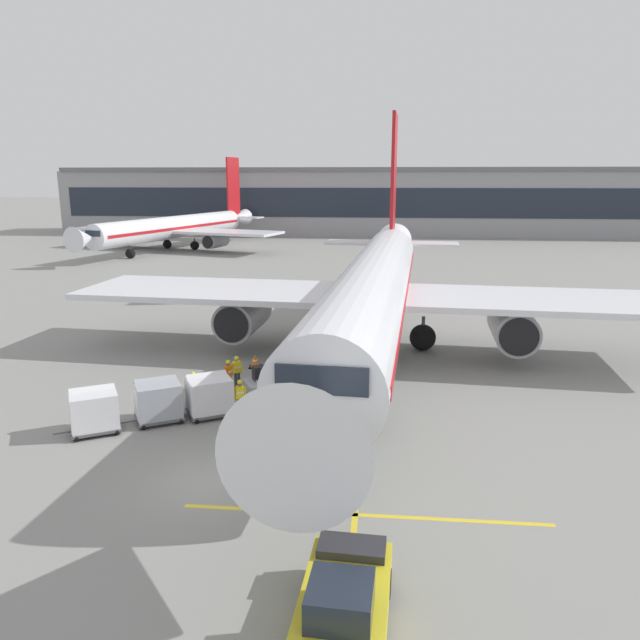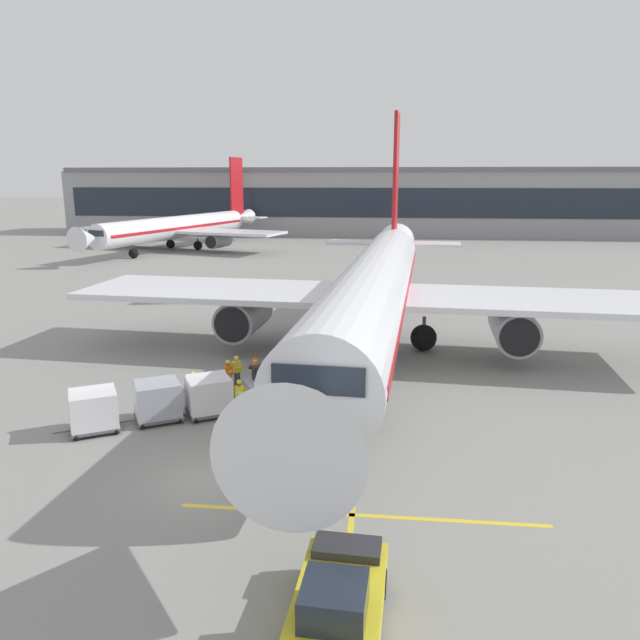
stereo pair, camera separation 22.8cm
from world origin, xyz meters
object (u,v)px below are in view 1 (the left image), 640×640
(ground_crew_wingwalker, at_px, (193,387))
(safety_cone_wingtip, at_px, (256,360))
(safety_cone_nose_mark, at_px, (288,367))
(ground_crew_by_carts, at_px, (229,374))
(pushback_tug, at_px, (344,602))
(distant_airplane, at_px, (177,227))
(baggage_cart_second, at_px, (158,400))
(baggage_cart_third, at_px, (94,410))
(belt_loader, at_px, (284,376))
(parked_airplane, at_px, (374,288))
(baggage_cart_lead, at_px, (209,395))
(ground_crew_marshaller, at_px, (237,370))
(ground_crew_by_loader, at_px, (240,395))
(safety_cone_engine_keepout, at_px, (255,361))

(ground_crew_wingwalker, bearing_deg, safety_cone_wingtip, 75.77)
(safety_cone_wingtip, height_order, safety_cone_nose_mark, safety_cone_nose_mark)
(ground_crew_by_carts, height_order, safety_cone_nose_mark, ground_crew_by_carts)
(pushback_tug, relative_size, distant_airplane, 0.11)
(safety_cone_wingtip, bearing_deg, baggage_cart_second, -107.91)
(baggage_cart_third, bearing_deg, belt_loader, 37.70)
(baggage_cart_second, distance_m, distant_airplane, 66.88)
(safety_cone_wingtip, bearing_deg, ground_crew_wingwalker, -104.23)
(parked_airplane, height_order, baggage_cart_lead, parked_airplane)
(baggage_cart_second, distance_m, ground_crew_by_carts, 4.44)
(parked_airplane, bearing_deg, ground_crew_by_carts, -132.02)
(ground_crew_marshaller, bearing_deg, ground_crew_by_loader, -74.50)
(belt_loader, bearing_deg, distant_airplane, 113.28)
(baggage_cart_second, height_order, ground_crew_wingwalker, baggage_cart_second)
(pushback_tug, xyz_separation_m, ground_crew_by_carts, (-6.76, 15.86, 0.17))
(belt_loader, relative_size, safety_cone_wingtip, 7.72)
(parked_airplane, height_order, ground_crew_by_carts, parked_airplane)
(safety_cone_engine_keepout, relative_size, distant_airplane, 0.02)
(ground_crew_marshaller, distance_m, safety_cone_wingtip, 3.85)
(belt_loader, distance_m, ground_crew_marshaller, 2.52)
(parked_airplane, distance_m, ground_crew_by_carts, 11.20)
(baggage_cart_second, bearing_deg, distant_airplane, 107.90)
(pushback_tug, height_order, safety_cone_wingtip, pushback_tug)
(baggage_cart_third, xyz_separation_m, ground_crew_by_carts, (4.56, 5.24, -0.00))
(baggage_cart_third, bearing_deg, pushback_tug, -43.18)
(safety_cone_engine_keepout, height_order, safety_cone_wingtip, safety_cone_engine_keepout)
(parked_airplane, xyz_separation_m, safety_cone_engine_keepout, (-6.74, -3.75, -3.74))
(baggage_cart_lead, height_order, distant_airplane, distant_airplane)
(pushback_tug, bearing_deg, ground_crew_wingwalker, 119.84)
(baggage_cart_second, relative_size, pushback_tug, 0.61)
(baggage_cart_lead, relative_size, pushback_tug, 0.61)
(safety_cone_engine_keepout, bearing_deg, pushback_tug, -72.62)
(ground_crew_marshaller, height_order, safety_cone_wingtip, ground_crew_marshaller)
(baggage_cart_third, relative_size, ground_crew_wingwalker, 1.58)
(pushback_tug, relative_size, ground_crew_by_loader, 2.59)
(safety_cone_wingtip, bearing_deg, baggage_cart_third, -117.09)
(belt_loader, bearing_deg, ground_crew_by_loader, -114.12)
(ground_crew_by_carts, distance_m, ground_crew_wingwalker, 2.31)
(safety_cone_engine_keepout, xyz_separation_m, safety_cone_wingtip, (-0.02, 0.29, -0.04))
(baggage_cart_lead, bearing_deg, ground_crew_by_loader, 1.53)
(safety_cone_engine_keepout, bearing_deg, belt_loader, -59.29)
(baggage_cart_third, relative_size, distant_airplane, 0.07)
(safety_cone_nose_mark, bearing_deg, ground_crew_by_carts, -126.53)
(parked_airplane, height_order, safety_cone_engine_keepout, parked_airplane)
(safety_cone_wingtip, bearing_deg, ground_crew_by_carts, -95.60)
(ground_crew_marshaller, distance_m, safety_cone_engine_keepout, 3.57)
(baggage_cart_third, relative_size, ground_crew_by_loader, 1.58)
(parked_airplane, distance_m, baggage_cart_second, 15.46)
(parked_airplane, xyz_separation_m, ground_crew_by_loader, (-5.94, -10.90, -3.10))
(ground_crew_wingwalker, xyz_separation_m, distant_airplane, (-21.59, 61.76, 2.35))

